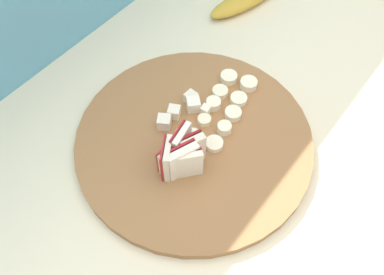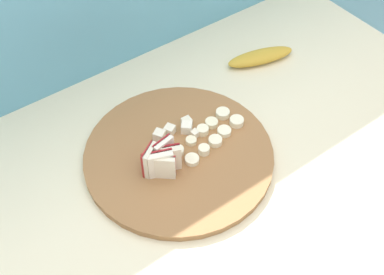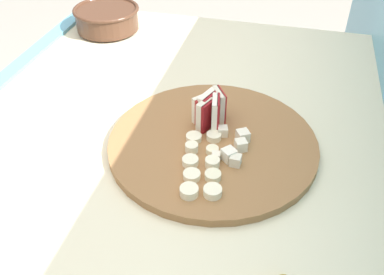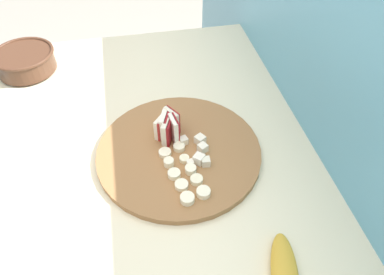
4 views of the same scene
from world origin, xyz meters
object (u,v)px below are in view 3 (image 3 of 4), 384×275
Objects in this scene: cutting_board at (213,143)px; ceramic_bowl at (107,18)px; banana_slice_rows at (201,165)px; apple_dice_pile at (233,146)px; apple_wedge_fan at (211,110)px.

ceramic_bowl is at bearing -137.33° from cutting_board.
cutting_board is 2.20× the size of banana_slice_rows.
cutting_board is 2.15× the size of ceramic_bowl.
cutting_board is 4.04× the size of apple_dice_pile.
banana_slice_rows is at bearing 37.62° from ceramic_bowl.
ceramic_bowl is at bearing -142.38° from banana_slice_rows.
ceramic_bowl reaches higher than banana_slice_rows.
apple_wedge_fan reaches higher than ceramic_bowl.
ceramic_bowl reaches higher than cutting_board.
apple_dice_pile is (0.07, 0.06, -0.02)m from apple_wedge_fan.
ceramic_bowl is at bearing -135.88° from apple_dice_pile.
cutting_board is at bearing 42.67° from ceramic_bowl.
apple_wedge_fan is at bearing -174.57° from banana_slice_rows.
apple_dice_pile is 0.53× the size of ceramic_bowl.
apple_dice_pile is at bearing 62.15° from cutting_board.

